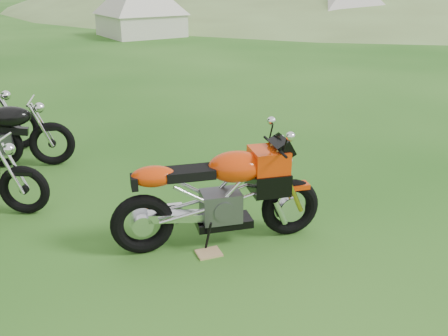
{
  "coord_description": "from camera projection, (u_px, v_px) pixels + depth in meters",
  "views": [
    {
      "loc": [
        -0.9,
        -5.03,
        2.72
      ],
      "look_at": [
        -0.07,
        0.4,
        0.55
      ],
      "focal_mm": 40.0,
      "sensor_mm": 36.0,
      "label": 1
    }
  ],
  "objects": [
    {
      "name": "tent_right",
      "position": [
        351.0,
        3.0,
        24.02
      ],
      "size": [
        3.3,
        3.3,
        2.63
      ],
      "primitive_type": null,
      "rotation": [
        0.0,
        0.0,
        -0.09
      ],
      "color": "silver",
      "rests_on": "ground"
    },
    {
      "name": "ground",
      "position": [
        235.0,
        224.0,
        5.75
      ],
      "size": [
        120.0,
        120.0,
        0.0
      ],
      "primitive_type": "plane",
      "color": "#174D10",
      "rests_on": "ground"
    },
    {
      "name": "hillside",
      "position": [
        417.0,
        3.0,
        45.9
      ],
      "size": [
        80.0,
        64.0,
        8.0
      ],
      "primitive_type": "ellipsoid",
      "color": "olive",
      "rests_on": "ground"
    },
    {
      "name": "hedgerow",
      "position": [
        417.0,
        3.0,
        45.9
      ],
      "size": [
        36.0,
        1.2,
        8.6
      ],
      "primitive_type": null,
      "color": "black",
      "rests_on": "ground"
    },
    {
      "name": "tent_mid",
      "position": [
        249.0,
        4.0,
        26.75
      ],
      "size": [
        3.06,
        3.06,
        2.23
      ],
      "primitive_type": null,
      "rotation": [
        0.0,
        0.0,
        -0.21
      ],
      "color": "silver",
      "rests_on": "ground"
    },
    {
      "name": "caravan",
      "position": [
        384.0,
        5.0,
        25.12
      ],
      "size": [
        5.24,
        3.01,
        2.31
      ],
      "primitive_type": null,
      "rotation": [
        0.0,
        0.0,
        0.17
      ],
      "color": "white",
      "rests_on": "ground"
    },
    {
      "name": "sport_motorcycle",
      "position": [
        219.0,
        187.0,
        5.15
      ],
      "size": [
        2.18,
        0.75,
        1.28
      ],
      "primitive_type": null,
      "rotation": [
        0.0,
        0.0,
        0.1
      ],
      "color": "red",
      "rests_on": "ground"
    },
    {
      "name": "tent_left",
      "position": [
        140.0,
        4.0,
        22.12
      ],
      "size": [
        4.14,
        4.14,
        2.72
      ],
      "primitive_type": null,
      "rotation": [
        0.0,
        0.0,
        0.42
      ],
      "color": "silver",
      "rests_on": "ground"
    },
    {
      "name": "plywood_board",
      "position": [
        209.0,
        253.0,
        5.15
      ],
      "size": [
        0.29,
        0.25,
        0.02
      ],
      "primitive_type": "cube",
      "rotation": [
        0.0,
        0.0,
        0.21
      ],
      "color": "tan",
      "rests_on": "ground"
    }
  ]
}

